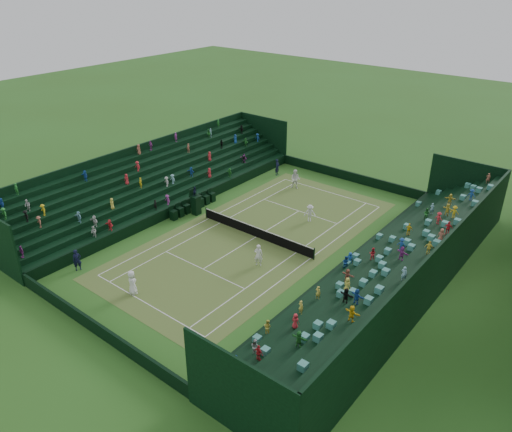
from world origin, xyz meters
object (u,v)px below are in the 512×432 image
object	(u,v)px
player_near_east	(258,255)
player_far_west	(295,179)
tennis_net	(256,232)
player_far_east	(310,213)
player_near_west	(132,283)
umpire_chair	(196,202)

from	to	relation	value
player_near_east	player_far_west	size ratio (longest dim) A/B	0.90
tennis_net	player_far_west	distance (m)	11.11
player_near_east	player_far_east	bearing A→B (deg)	-112.45
player_near_west	player_near_east	world-z (taller)	player_near_east
player_near_west	player_near_east	distance (m)	9.49
player_near_east	umpire_chair	bearing A→B (deg)	-47.65
player_near_west	player_near_east	size ratio (longest dim) A/B	0.99
player_near_east	player_far_west	world-z (taller)	player_far_west
player_near_east	player_far_west	bearing A→B (deg)	-95.02
player_near_west	player_far_east	xyz separation A→B (m)	(3.54, 16.98, -0.10)
umpire_chair	player_near_east	xyz separation A→B (m)	(9.99, -3.35, -0.25)
player_near_west	player_far_west	size ratio (longest dim) A/B	0.90
tennis_net	player_near_east	size ratio (longest dim) A/B	6.38
umpire_chair	player_far_east	distance (m)	10.43
umpire_chair	player_near_east	bearing A→B (deg)	-18.53
umpire_chair	player_near_east	distance (m)	10.54
tennis_net	player_near_east	world-z (taller)	player_near_east
tennis_net	player_near_west	bearing A→B (deg)	-97.98
umpire_chair	player_far_west	size ratio (longest dim) A/B	1.35
tennis_net	player_near_east	distance (m)	4.45
player_near_west	player_far_west	xyz separation A→B (m)	(-1.68, 22.26, 0.10)
player_far_west	tennis_net	bearing A→B (deg)	-92.97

